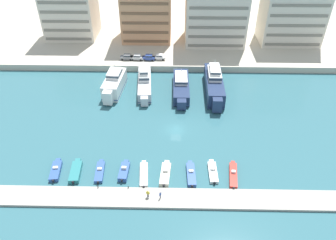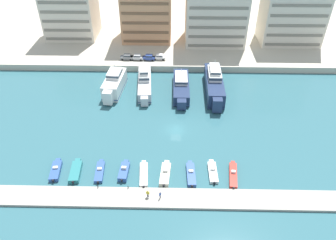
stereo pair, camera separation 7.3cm
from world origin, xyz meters
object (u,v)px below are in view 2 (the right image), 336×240
(motorboat_white_right, at_px, (213,172))
(motorboat_blue_far_left, at_px, (56,170))
(car_blue_mid_left, at_px, (149,57))
(motorboat_red_far_right, at_px, (233,175))
(car_grey_far_left, at_px, (127,57))
(car_white_center_left, at_px, (159,57))
(car_silver_left, at_px, (137,57))
(motorboat_blue_mid_right, at_px, (191,174))
(pedestrian_near_edge, at_px, (160,194))
(motorboat_teal_left, at_px, (76,171))
(motorboat_cream_center_right, at_px, (165,174))
(yacht_navy_mid_left, at_px, (181,86))
(motorboat_blue_mid_left, at_px, (100,171))
(yacht_navy_center_left, at_px, (214,84))
(pedestrian_mid_deck, at_px, (148,193))
(yacht_white_far_left, at_px, (114,84))
(yacht_silver_left, at_px, (145,81))
(motorboat_blue_center_left, at_px, (124,171))

(motorboat_white_right, bearing_deg, motorboat_blue_far_left, -179.27)
(car_blue_mid_left, bearing_deg, motorboat_red_far_right, -66.94)
(car_grey_far_left, relative_size, car_white_center_left, 0.99)
(car_silver_left, bearing_deg, car_white_center_left, 2.99)
(motorboat_blue_mid_right, height_order, pedestrian_near_edge, pedestrian_near_edge)
(motorboat_teal_left, height_order, motorboat_cream_center_right, motorboat_cream_center_right)
(yacht_navy_mid_left, height_order, motorboat_white_right, yacht_navy_mid_left)
(motorboat_white_right, distance_m, car_white_center_left, 50.42)
(motorboat_blue_mid_left, bearing_deg, yacht_navy_center_left, 50.75)
(car_white_center_left, height_order, pedestrian_near_edge, car_white_center_left)
(pedestrian_mid_deck, bearing_deg, yacht_navy_center_left, 67.68)
(pedestrian_near_edge, bearing_deg, yacht_navy_mid_left, 83.64)
(yacht_white_far_left, bearing_deg, car_silver_left, 72.91)
(motorboat_cream_center_right, bearing_deg, yacht_silver_left, 101.27)
(yacht_white_far_left, xyz_separation_m, motorboat_blue_far_left, (-7.56, -32.42, -2.01))
(motorboat_teal_left, bearing_deg, motorboat_cream_center_right, -0.96)
(yacht_silver_left, height_order, motorboat_cream_center_right, yacht_silver_left)
(car_grey_far_left, bearing_deg, motorboat_blue_center_left, -83.88)
(motorboat_teal_left, xyz_separation_m, car_silver_left, (8.28, 48.82, 2.51))
(yacht_navy_mid_left, distance_m, motorboat_red_far_right, 34.78)
(yacht_white_far_left, relative_size, motorboat_blue_mid_left, 2.32)
(yacht_navy_mid_left, distance_m, motorboat_blue_mid_left, 37.09)
(motorboat_blue_far_left, height_order, motorboat_teal_left, motorboat_blue_far_left)
(yacht_silver_left, relative_size, motorboat_blue_far_left, 3.12)
(yacht_silver_left, xyz_separation_m, yacht_navy_mid_left, (10.67, -2.26, -0.35))
(yacht_white_far_left, distance_m, motorboat_red_far_right, 44.29)
(yacht_navy_center_left, bearing_deg, pedestrian_mid_deck, -112.32)
(motorboat_cream_center_right, bearing_deg, car_grey_far_left, 105.75)
(yacht_navy_mid_left, xyz_separation_m, motorboat_blue_mid_left, (-17.40, -32.72, -1.35))
(yacht_navy_center_left, bearing_deg, yacht_white_far_left, -179.34)
(car_silver_left, height_order, pedestrian_mid_deck, car_silver_left)
(motorboat_blue_mid_right, xyz_separation_m, car_blue_mid_left, (-12.10, 48.90, 2.59))
(motorboat_white_right, relative_size, pedestrian_mid_deck, 3.97)
(motorboat_blue_center_left, height_order, car_blue_mid_left, car_blue_mid_left)
(motorboat_blue_mid_left, bearing_deg, motorboat_blue_center_left, 0.65)
(motorboat_red_far_right, bearing_deg, motorboat_teal_left, 179.56)
(motorboat_blue_center_left, xyz_separation_m, motorboat_red_far_right, (22.75, -0.47, -0.16))
(yacht_navy_center_left, relative_size, pedestrian_mid_deck, 12.49)
(yacht_navy_mid_left, xyz_separation_m, motorboat_cream_center_right, (-3.61, -33.20, -1.22))
(motorboat_red_far_right, relative_size, car_silver_left, 1.86)
(yacht_navy_mid_left, bearing_deg, pedestrian_near_edge, -96.36)
(car_grey_far_left, bearing_deg, car_silver_left, -1.59)
(pedestrian_near_edge, bearing_deg, motorboat_blue_mid_right, 46.45)
(yacht_silver_left, relative_size, motorboat_cream_center_right, 2.85)
(motorboat_blue_mid_left, xyz_separation_m, pedestrian_near_edge, (13.00, -6.79, 1.08))
(yacht_white_far_left, bearing_deg, motorboat_teal_left, -95.78)
(motorboat_cream_center_right, relative_size, motorboat_blue_mid_right, 0.99)
(car_blue_mid_left, bearing_deg, motorboat_blue_mid_right, -76.10)
(car_silver_left, xyz_separation_m, car_white_center_left, (7.23, 0.38, 0.00))
(yacht_navy_mid_left, bearing_deg, motorboat_red_far_right, -72.44)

